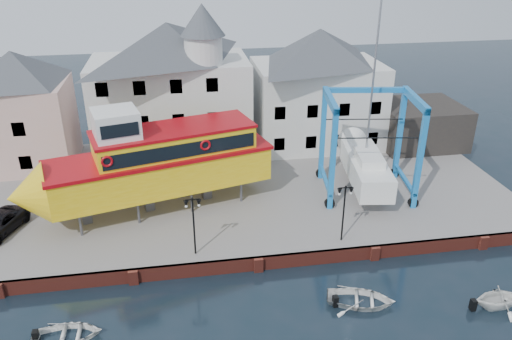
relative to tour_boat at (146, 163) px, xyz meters
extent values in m
plane|color=#14232C|center=(7.09, -7.63, -4.86)|extent=(140.00, 140.00, 0.00)
cube|color=slate|center=(7.09, 3.37, -4.36)|extent=(44.00, 22.00, 1.00)
cube|color=maroon|center=(7.09, -7.51, -4.36)|extent=(44.00, 0.25, 1.00)
cube|color=maroon|center=(-0.91, -7.68, -4.36)|extent=(0.60, 0.36, 1.00)
cube|color=maroon|center=(7.09, -7.68, -4.36)|extent=(0.60, 0.36, 1.00)
cube|color=maroon|center=(15.09, -7.68, -4.36)|extent=(0.60, 0.36, 1.00)
cube|color=maroon|center=(23.09, -7.68, -4.36)|extent=(0.60, 0.36, 1.00)
cube|color=#CD9F91|center=(-10.91, 10.37, -0.11)|extent=(8.00, 7.00, 7.50)
pyramid|color=#3D4147|center=(-10.91, 10.37, 5.04)|extent=(8.00, 7.00, 2.80)
cube|color=black|center=(-10.41, 6.91, -2.26)|extent=(1.00, 0.08, 1.20)
cube|color=black|center=(-10.41, 6.91, 0.74)|extent=(1.00, 0.08, 1.20)
cube|color=silver|center=(2.09, 10.87, 0.64)|extent=(14.00, 8.00, 9.00)
pyramid|color=#3D4147|center=(2.09, 10.87, 6.74)|extent=(14.00, 8.00, 3.20)
cube|color=black|center=(-3.41, 6.91, -2.26)|extent=(1.00, 0.08, 1.20)
cube|color=black|center=(-0.41, 6.91, -2.26)|extent=(1.00, 0.08, 1.20)
cube|color=black|center=(2.59, 6.91, -2.26)|extent=(1.00, 0.08, 1.20)
cube|color=black|center=(5.59, 6.91, -2.26)|extent=(1.00, 0.08, 1.20)
cube|color=black|center=(-3.41, 6.91, 0.74)|extent=(1.00, 0.08, 1.20)
cube|color=black|center=(-0.41, 6.91, 0.74)|extent=(1.00, 0.08, 1.20)
cube|color=black|center=(2.59, 6.91, 0.74)|extent=(1.00, 0.08, 1.20)
cube|color=black|center=(5.59, 6.91, 0.74)|extent=(1.00, 0.08, 1.20)
cube|color=black|center=(-3.41, 6.91, 3.74)|extent=(1.00, 0.08, 1.20)
cube|color=black|center=(-0.41, 6.91, 3.74)|extent=(1.00, 0.08, 1.20)
cube|color=black|center=(2.59, 6.91, 3.74)|extent=(1.00, 0.08, 1.20)
cube|color=black|center=(5.59, 6.91, 3.74)|extent=(1.00, 0.08, 1.20)
cylinder|color=silver|center=(5.09, 8.47, 6.34)|extent=(3.20, 3.20, 2.40)
cone|color=#3D4147|center=(5.09, 8.47, 8.84)|extent=(3.80, 3.80, 2.60)
cube|color=silver|center=(16.09, 11.37, 0.14)|extent=(12.00, 8.00, 8.00)
pyramid|color=#3D4147|center=(16.09, 11.37, 5.74)|extent=(12.00, 8.00, 3.20)
cube|color=black|center=(11.59, 7.41, -2.26)|extent=(1.00, 0.08, 1.20)
cube|color=black|center=(14.59, 7.41, -2.26)|extent=(1.00, 0.08, 1.20)
cube|color=black|center=(17.59, 7.41, -2.26)|extent=(1.00, 0.08, 1.20)
cube|color=black|center=(20.59, 7.41, -2.26)|extent=(1.00, 0.08, 1.20)
cube|color=black|center=(11.59, 7.41, 0.74)|extent=(1.00, 0.08, 1.20)
cube|color=black|center=(14.59, 7.41, 0.74)|extent=(1.00, 0.08, 1.20)
cube|color=black|center=(17.59, 7.41, 0.74)|extent=(1.00, 0.08, 1.20)
cube|color=black|center=(20.59, 7.41, 0.74)|extent=(1.00, 0.08, 1.20)
cube|color=black|center=(26.09, 9.37, -1.86)|extent=(8.00, 7.00, 4.00)
cylinder|color=black|center=(3.09, -6.43, -1.86)|extent=(0.12, 0.12, 4.00)
cube|color=black|center=(3.09, -6.43, 0.19)|extent=(0.90, 0.06, 0.06)
sphere|color=black|center=(3.09, -6.43, 0.26)|extent=(0.16, 0.16, 0.16)
cone|color=black|center=(2.69, -6.43, -0.08)|extent=(0.32, 0.32, 0.45)
sphere|color=white|center=(2.69, -6.43, -0.26)|extent=(0.18, 0.18, 0.18)
cone|color=black|center=(3.49, -6.43, -0.08)|extent=(0.32, 0.32, 0.45)
sphere|color=white|center=(3.49, -6.43, -0.26)|extent=(0.18, 0.18, 0.18)
cylinder|color=black|center=(13.09, -6.43, -1.86)|extent=(0.12, 0.12, 4.00)
cube|color=black|center=(13.09, -6.43, 0.19)|extent=(0.90, 0.06, 0.06)
sphere|color=black|center=(13.09, -6.43, 0.26)|extent=(0.16, 0.16, 0.16)
cone|color=black|center=(12.69, -6.43, -0.08)|extent=(0.32, 0.32, 0.45)
sphere|color=white|center=(12.69, -6.43, -0.26)|extent=(0.18, 0.18, 0.18)
cone|color=black|center=(13.49, -6.43, -0.08)|extent=(0.32, 0.32, 0.45)
sphere|color=white|center=(13.49, -6.43, -0.26)|extent=(0.18, 0.18, 0.18)
cylinder|color=#59595E|center=(-4.63, -2.90, -3.00)|extent=(0.24, 0.24, 1.72)
cylinder|color=#59595E|center=(-5.46, 0.21, -3.00)|extent=(0.24, 0.24, 1.72)
cylinder|color=#59595E|center=(-0.74, -1.86, -3.00)|extent=(0.24, 0.24, 1.72)
cylinder|color=#59595E|center=(-1.57, 1.25, -3.00)|extent=(0.24, 0.24, 1.72)
cylinder|color=#59595E|center=(3.15, -0.82, -3.00)|extent=(0.24, 0.24, 1.72)
cylinder|color=#59595E|center=(2.32, 2.29, -3.00)|extent=(0.24, 0.24, 1.72)
cylinder|color=#59595E|center=(7.04, 0.21, -3.00)|extent=(0.24, 0.24, 1.72)
cylinder|color=#59595E|center=(6.21, 3.32, -3.00)|extent=(0.24, 0.24, 1.72)
cube|color=#59595E|center=(-4.49, -1.20, -3.00)|extent=(0.81, 0.73, 1.72)
cube|color=#59595E|center=(-0.04, -0.01, -3.00)|extent=(0.81, 0.73, 1.72)
cube|color=#59595E|center=(4.40, 1.18, -3.00)|extent=(0.81, 0.73, 1.72)
cube|color=#EAB408|center=(1.07, 0.29, -0.87)|extent=(16.68, 8.37, 2.53)
cone|color=#EAB408|center=(-7.93, -2.12, -0.87)|extent=(3.57, 4.87, 4.37)
cube|color=#A2070E|center=(1.07, 0.29, 0.51)|extent=(17.06, 8.64, 0.25)
cube|color=#EAB408|center=(2.18, 0.58, 1.31)|extent=(12.12, 6.74, 1.84)
cube|color=black|center=(2.69, -1.33, 1.37)|extent=(10.68, 2.91, 1.03)
cube|color=black|center=(1.67, 2.50, 1.37)|extent=(10.68, 2.91, 1.03)
cube|color=#A2070E|center=(2.18, 0.58, 2.34)|extent=(12.37, 6.91, 0.21)
cube|color=white|center=(-1.71, -0.45, 3.28)|extent=(3.66, 3.66, 2.09)
cube|color=black|center=(-1.32, -1.93, 3.37)|extent=(2.44, 0.71, 0.92)
torus|color=#A2070E|center=(-2.30, -2.72, 1.54)|extent=(0.82, 0.36, 0.80)
torus|color=#A2070E|center=(4.37, -0.94, 1.54)|extent=(0.82, 0.36, 0.80)
cube|color=#1867B2|center=(13.58, -2.00, 0.13)|extent=(0.45, 0.45, 7.98)
cylinder|color=black|center=(13.58, -2.00, -3.46)|extent=(0.83, 0.40, 0.80)
cube|color=#1867B2|center=(14.36, 3.24, 0.13)|extent=(0.45, 0.45, 7.98)
cylinder|color=black|center=(14.36, 3.24, -3.46)|extent=(0.83, 0.40, 0.80)
cube|color=#1867B2|center=(19.95, -2.94, 0.13)|extent=(0.45, 0.45, 7.98)
cylinder|color=black|center=(19.95, -2.94, -3.46)|extent=(0.83, 0.40, 0.80)
cube|color=#1867B2|center=(20.73, 2.30, 0.13)|extent=(0.45, 0.45, 7.98)
cylinder|color=black|center=(20.73, 2.30, -3.46)|extent=(0.83, 0.40, 0.80)
cube|color=#1867B2|center=(13.97, 0.62, 3.92)|extent=(1.23, 5.70, 0.56)
cube|color=#1867B2|center=(13.97, 0.62, -2.72)|extent=(1.11, 5.68, 0.24)
cube|color=#1867B2|center=(20.34, -0.32, 3.92)|extent=(1.23, 5.70, 0.56)
cube|color=#1867B2|center=(20.34, -0.32, -2.72)|extent=(1.11, 5.68, 0.24)
cube|color=#1867B2|center=(17.54, 2.77, 3.92)|extent=(6.82, 1.39, 0.40)
cube|color=white|center=(17.16, 0.15, -1.81)|extent=(3.84, 8.84, 1.82)
cone|color=white|center=(17.90, 5.17, -1.81)|extent=(2.86, 2.19, 2.62)
cube|color=#59595E|center=(17.16, 0.15, -3.12)|extent=(0.57, 2.07, 0.80)
cube|color=white|center=(17.07, -0.41, -0.56)|extent=(2.30, 3.65, 0.68)
cylinder|color=#99999E|center=(17.24, 0.71, 5.37)|extent=(0.18, 0.18, 12.54)
cube|color=black|center=(16.86, -1.88, 1.65)|extent=(6.19, 1.03, 0.05)
cube|color=black|center=(17.46, 2.18, 1.65)|extent=(6.19, 1.03, 0.05)
imported|color=white|center=(12.62, -11.81, -4.86)|extent=(4.73, 4.00, 0.84)
imported|color=white|center=(20.49, -13.44, -4.86)|extent=(3.16, 2.75, 1.63)
imported|color=white|center=(-4.25, -11.91, -4.86)|extent=(3.74, 2.68, 0.77)
camera|label=1|loc=(2.57, -34.07, 15.20)|focal=35.00mm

